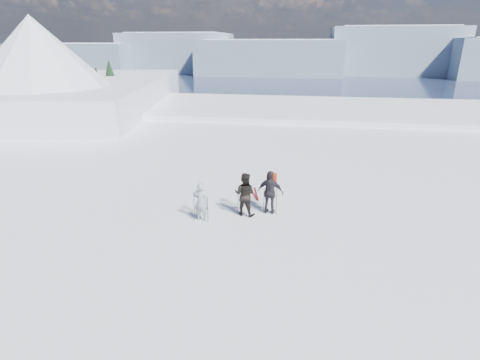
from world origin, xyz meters
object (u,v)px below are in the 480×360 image
object	(u,v)px
skier_grey	(201,202)
skier_pack	(270,192)
skis_loose	(255,194)
skier_dark	(245,194)

from	to	relation	value
skier_grey	skier_pack	size ratio (longest dim) A/B	0.86
skier_grey	skis_loose	world-z (taller)	skier_grey
skier_dark	skier_pack	xyz separation A→B (m)	(1.08, 0.33, 0.01)
skier_grey	skier_dark	bearing A→B (deg)	-150.66
skis_loose	skier_pack	bearing A→B (deg)	-65.79
skier_grey	skier_pack	xyz separation A→B (m)	(2.81, 1.17, 0.14)
skier_dark	skier_pack	world-z (taller)	skier_pack
skier_grey	skis_loose	distance (m)	3.84
skier_dark	skier_pack	size ratio (longest dim) A/B	0.99
skier_grey	skier_dark	distance (m)	1.92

